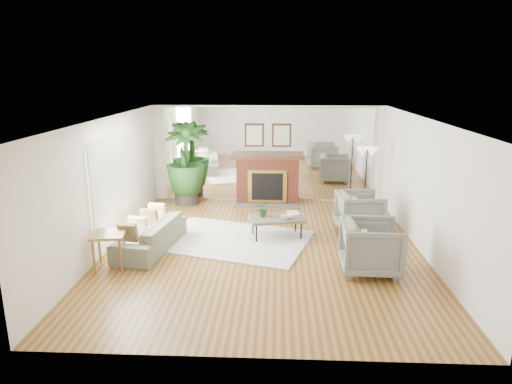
# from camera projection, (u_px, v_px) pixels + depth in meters

# --- Properties ---
(ground) EXTENTS (7.00, 7.00, 0.00)m
(ground) POSITION_uv_depth(u_px,v_px,m) (263.00, 249.00, 8.85)
(ground) COLOR brown
(ground) RESTS_ON ground
(wall_left) EXTENTS (0.02, 7.00, 2.50)m
(wall_left) POSITION_uv_depth(u_px,v_px,m) (107.00, 185.00, 8.67)
(wall_left) COLOR white
(wall_left) RESTS_ON ground
(wall_right) EXTENTS (0.02, 7.00, 2.50)m
(wall_right) POSITION_uv_depth(u_px,v_px,m) (426.00, 188.00, 8.39)
(wall_right) COLOR white
(wall_right) RESTS_ON ground
(wall_back) EXTENTS (6.00, 0.02, 2.50)m
(wall_back) POSITION_uv_depth(u_px,v_px,m) (268.00, 154.00, 11.90)
(wall_back) COLOR white
(wall_back) RESTS_ON ground
(mirror_panel) EXTENTS (5.40, 0.04, 2.40)m
(mirror_panel) POSITION_uv_depth(u_px,v_px,m) (268.00, 154.00, 11.88)
(mirror_panel) COLOR silver
(mirror_panel) RESTS_ON wall_back
(window_panel) EXTENTS (0.04, 2.40, 1.50)m
(window_panel) POSITION_uv_depth(u_px,v_px,m) (115.00, 175.00, 9.03)
(window_panel) COLOR #B2E09E
(window_panel) RESTS_ON wall_left
(fireplace) EXTENTS (1.85, 0.83, 2.05)m
(fireplace) POSITION_uv_depth(u_px,v_px,m) (268.00, 178.00, 11.83)
(fireplace) COLOR brown
(fireplace) RESTS_ON ground
(area_rug) EXTENTS (3.42, 2.86, 0.03)m
(area_rug) POSITION_uv_depth(u_px,v_px,m) (232.00, 240.00, 9.27)
(area_rug) COLOR silver
(area_rug) RESTS_ON ground
(coffee_table) EXTENTS (1.21, 0.86, 0.44)m
(coffee_table) POSITION_uv_depth(u_px,v_px,m) (277.00, 219.00, 9.35)
(coffee_table) COLOR #584F46
(coffee_table) RESTS_ON ground
(sofa) EXTENTS (1.05, 2.05, 0.57)m
(sofa) POSITION_uv_depth(u_px,v_px,m) (150.00, 235.00, 8.76)
(sofa) COLOR slate
(sofa) RESTS_ON ground
(armchair_back) EXTENTS (1.01, 0.98, 0.84)m
(armchair_back) POSITION_uv_depth(u_px,v_px,m) (360.00, 212.00, 9.78)
(armchair_back) COLOR gray
(armchair_back) RESTS_ON ground
(armchair_front) EXTENTS (1.01, 0.99, 0.90)m
(armchair_front) POSITION_uv_depth(u_px,v_px,m) (371.00, 247.00, 7.72)
(armchair_front) COLOR gray
(armchair_front) RESTS_ON ground
(side_table) EXTENTS (0.64, 0.64, 0.63)m
(side_table) POSITION_uv_depth(u_px,v_px,m) (109.00, 239.00, 7.88)
(side_table) COLOR olive
(side_table) RESTS_ON ground
(potted_ficus) EXTENTS (1.09, 1.09, 2.10)m
(potted_ficus) POSITION_uv_depth(u_px,v_px,m) (185.00, 161.00, 11.61)
(potted_ficus) COLOR black
(potted_ficus) RESTS_ON ground
(floor_lamp) EXTENTS (0.53, 0.29, 1.63)m
(floor_lamp) POSITION_uv_depth(u_px,v_px,m) (367.00, 157.00, 10.70)
(floor_lamp) COLOR black
(floor_lamp) RESTS_ON ground
(tabletop_plant) EXTENTS (0.33, 0.29, 0.32)m
(tabletop_plant) POSITION_uv_depth(u_px,v_px,m) (263.00, 209.00, 9.36)
(tabletop_plant) COLOR #24551F
(tabletop_plant) RESTS_ON coffee_table
(fruit_bowl) EXTENTS (0.28, 0.28, 0.06)m
(fruit_bowl) POSITION_uv_depth(u_px,v_px,m) (287.00, 217.00, 9.26)
(fruit_bowl) COLOR olive
(fruit_bowl) RESTS_ON coffee_table
(book) EXTENTS (0.30, 0.36, 0.02)m
(book) POSITION_uv_depth(u_px,v_px,m) (288.00, 213.00, 9.55)
(book) COLOR olive
(book) RESTS_ON coffee_table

